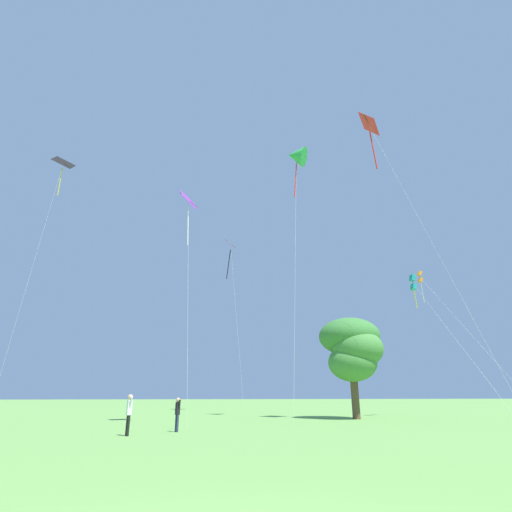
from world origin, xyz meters
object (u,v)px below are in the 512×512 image
kite_green_small (296,156)px  person_in_blue_jacket (178,411)px  tree_right_cluster (353,347)px  kite_purple_streamer (188,212)px  kite_orange_box (421,279)px  kite_pink_low (230,254)px  person_far_back (129,411)px  kite_red_high (372,137)px  kite_teal_box (413,284)px  kite_black_large (61,172)px

kite_green_small → person_in_blue_jacket: bearing=-135.0°
kite_green_small → person_in_blue_jacket: (-9.81, -9.81, -21.89)m
person_in_blue_jacket → tree_right_cluster: size_ratio=0.21×
kite_green_small → kite_purple_streamer: 13.89m
kite_purple_streamer → kite_orange_box: kite_purple_streamer is taller
kite_pink_low → kite_orange_box: (15.59, -16.01, -6.78)m
person_far_back → kite_green_small: bearing=43.9°
kite_purple_streamer → person_far_back: 14.91m
kite_red_high → kite_teal_box: kite_red_high is taller
kite_orange_box → kite_teal_box: (-1.71, -1.28, -0.87)m
kite_green_small → person_in_blue_jacket: kite_green_small is taller
kite_red_high → kite_purple_streamer: (-14.39, 1.13, -7.56)m
person_in_blue_jacket → person_far_back: 2.75m
kite_green_small → tree_right_cluster: size_ratio=3.15×
kite_purple_streamer → kite_black_large: kite_black_large is taller
person_far_back → kite_teal_box: bearing=26.4°
kite_green_small → kite_pink_low: size_ratio=1.15×
kite_green_small → person_far_back: (-11.97, -11.50, -21.80)m
kite_pink_low → kite_red_high: bearing=-69.6°
kite_purple_streamer → person_in_blue_jacket: bearing=-90.9°
kite_red_high → kite_purple_streamer: 16.29m
kite_green_small → kite_black_large: size_ratio=0.88×
kite_teal_box → person_far_back: kite_teal_box is taller
kite_purple_streamer → tree_right_cluster: 16.38m
kite_pink_low → tree_right_cluster: 23.58m
kite_green_small → tree_right_cluster: 17.99m
kite_teal_box → kite_red_high: bearing=-136.2°
kite_red_high → tree_right_cluster: (-1.01, 4.56, -16.38)m
kite_green_small → kite_teal_box: size_ratio=2.04×
kite_black_large → kite_orange_box: bearing=-17.2°
kite_pink_low → kite_purple_streamer: 22.71m
kite_teal_box → kite_black_large: bearing=160.1°
kite_green_small → kite_orange_box: kite_green_small is taller
kite_pink_low → kite_black_large: bearing=-165.5°
kite_black_large → kite_purple_streamer: bearing=-50.0°
kite_teal_box → kite_black_large: size_ratio=0.43×
person_in_blue_jacket → person_far_back: person_far_back is taller
kite_orange_box → person_in_blue_jacket: bearing=-154.0°
kite_teal_box → tree_right_cluster: (-6.51, -0.71, -5.68)m
person_in_blue_jacket → tree_right_cluster: (13.46, 8.59, 4.32)m
kite_orange_box → kite_purple_streamer: bearing=-165.9°
person_in_blue_jacket → kite_green_small: bearing=45.0°
kite_red_high → tree_right_cluster: kite_red_high is taller
kite_green_small → kite_red_high: bearing=-51.1°
kite_black_large → tree_right_cluster: bearing=-25.4°
kite_red_high → kite_purple_streamer: size_ratio=1.50×
kite_purple_streamer → kite_pink_low: bearing=74.4°
kite_pink_low → tree_right_cluster: kite_pink_low is taller
kite_green_small → kite_red_high: kite_green_small is taller
kite_teal_box → kite_purple_streamer: bearing=-168.2°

